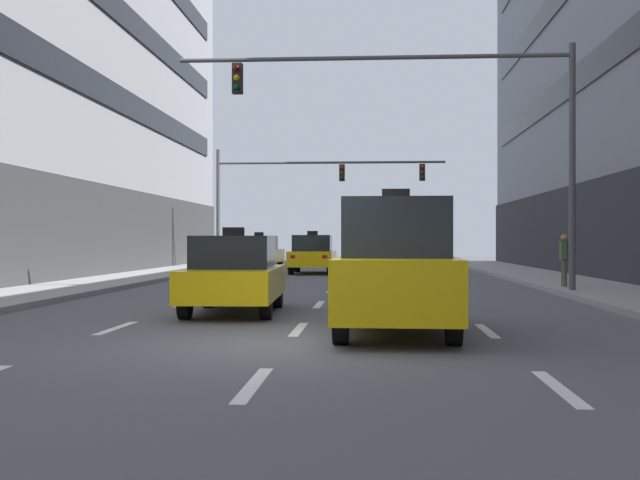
% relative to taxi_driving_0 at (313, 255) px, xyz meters
% --- Properties ---
extents(ground_plane, '(120.00, 120.00, 0.00)m').
position_rel_taxi_driving_0_xyz_m(ground_plane, '(1.41, -23.75, -0.84)').
color(ground_plane, '#515156').
extents(lane_stripe_l1_s4, '(0.16, 2.00, 0.01)m').
position_rel_taxi_driving_0_xyz_m(lane_stripe_l1_s4, '(-1.69, -21.75, -0.84)').
color(lane_stripe_l1_s4, silver).
rests_on(lane_stripe_l1_s4, ground).
extents(lane_stripe_l1_s5, '(0.16, 2.00, 0.01)m').
position_rel_taxi_driving_0_xyz_m(lane_stripe_l1_s5, '(-1.69, -16.75, -0.84)').
color(lane_stripe_l1_s5, silver).
rests_on(lane_stripe_l1_s5, ground).
extents(lane_stripe_l1_s6, '(0.16, 2.00, 0.01)m').
position_rel_taxi_driving_0_xyz_m(lane_stripe_l1_s6, '(-1.69, -11.75, -0.84)').
color(lane_stripe_l1_s6, silver).
rests_on(lane_stripe_l1_s6, ground).
extents(lane_stripe_l1_s7, '(0.16, 2.00, 0.01)m').
position_rel_taxi_driving_0_xyz_m(lane_stripe_l1_s7, '(-1.69, -6.75, -0.84)').
color(lane_stripe_l1_s7, silver).
rests_on(lane_stripe_l1_s7, ground).
extents(lane_stripe_l1_s8, '(0.16, 2.00, 0.01)m').
position_rel_taxi_driving_0_xyz_m(lane_stripe_l1_s8, '(-1.69, -1.75, -0.84)').
color(lane_stripe_l1_s8, silver).
rests_on(lane_stripe_l1_s8, ground).
extents(lane_stripe_l1_s9, '(0.16, 2.00, 0.01)m').
position_rel_taxi_driving_0_xyz_m(lane_stripe_l1_s9, '(-1.69, 3.25, -0.84)').
color(lane_stripe_l1_s9, silver).
rests_on(lane_stripe_l1_s9, ground).
extents(lane_stripe_l1_s10, '(0.16, 2.00, 0.01)m').
position_rel_taxi_driving_0_xyz_m(lane_stripe_l1_s10, '(-1.69, 8.25, -0.84)').
color(lane_stripe_l1_s10, silver).
rests_on(lane_stripe_l1_s10, ground).
extents(lane_stripe_l2_s3, '(0.16, 2.00, 0.01)m').
position_rel_taxi_driving_0_xyz_m(lane_stripe_l2_s3, '(1.41, -26.75, -0.84)').
color(lane_stripe_l2_s3, silver).
rests_on(lane_stripe_l2_s3, ground).
extents(lane_stripe_l2_s4, '(0.16, 2.00, 0.01)m').
position_rel_taxi_driving_0_xyz_m(lane_stripe_l2_s4, '(1.41, -21.75, -0.84)').
color(lane_stripe_l2_s4, silver).
rests_on(lane_stripe_l2_s4, ground).
extents(lane_stripe_l2_s5, '(0.16, 2.00, 0.01)m').
position_rel_taxi_driving_0_xyz_m(lane_stripe_l2_s5, '(1.41, -16.75, -0.84)').
color(lane_stripe_l2_s5, silver).
rests_on(lane_stripe_l2_s5, ground).
extents(lane_stripe_l2_s6, '(0.16, 2.00, 0.01)m').
position_rel_taxi_driving_0_xyz_m(lane_stripe_l2_s6, '(1.41, -11.75, -0.84)').
color(lane_stripe_l2_s6, silver).
rests_on(lane_stripe_l2_s6, ground).
extents(lane_stripe_l2_s7, '(0.16, 2.00, 0.01)m').
position_rel_taxi_driving_0_xyz_m(lane_stripe_l2_s7, '(1.41, -6.75, -0.84)').
color(lane_stripe_l2_s7, silver).
rests_on(lane_stripe_l2_s7, ground).
extents(lane_stripe_l2_s8, '(0.16, 2.00, 0.01)m').
position_rel_taxi_driving_0_xyz_m(lane_stripe_l2_s8, '(1.41, -1.75, -0.84)').
color(lane_stripe_l2_s8, silver).
rests_on(lane_stripe_l2_s8, ground).
extents(lane_stripe_l2_s9, '(0.16, 2.00, 0.01)m').
position_rel_taxi_driving_0_xyz_m(lane_stripe_l2_s9, '(1.41, 3.25, -0.84)').
color(lane_stripe_l2_s9, silver).
rests_on(lane_stripe_l2_s9, ground).
extents(lane_stripe_l2_s10, '(0.16, 2.00, 0.01)m').
position_rel_taxi_driving_0_xyz_m(lane_stripe_l2_s10, '(1.41, 8.25, -0.84)').
color(lane_stripe_l2_s10, silver).
rests_on(lane_stripe_l2_s10, ground).
extents(lane_stripe_l3_s3, '(0.16, 2.00, 0.01)m').
position_rel_taxi_driving_0_xyz_m(lane_stripe_l3_s3, '(4.52, -26.75, -0.84)').
color(lane_stripe_l3_s3, silver).
rests_on(lane_stripe_l3_s3, ground).
extents(lane_stripe_l3_s4, '(0.16, 2.00, 0.01)m').
position_rel_taxi_driving_0_xyz_m(lane_stripe_l3_s4, '(4.52, -21.75, -0.84)').
color(lane_stripe_l3_s4, silver).
rests_on(lane_stripe_l3_s4, ground).
extents(lane_stripe_l3_s5, '(0.16, 2.00, 0.01)m').
position_rel_taxi_driving_0_xyz_m(lane_stripe_l3_s5, '(4.52, -16.75, -0.84)').
color(lane_stripe_l3_s5, silver).
rests_on(lane_stripe_l3_s5, ground).
extents(lane_stripe_l3_s6, '(0.16, 2.00, 0.01)m').
position_rel_taxi_driving_0_xyz_m(lane_stripe_l3_s6, '(4.52, -11.75, -0.84)').
color(lane_stripe_l3_s6, silver).
rests_on(lane_stripe_l3_s6, ground).
extents(lane_stripe_l3_s7, '(0.16, 2.00, 0.01)m').
position_rel_taxi_driving_0_xyz_m(lane_stripe_l3_s7, '(4.52, -6.75, -0.84)').
color(lane_stripe_l3_s7, silver).
rests_on(lane_stripe_l3_s7, ground).
extents(lane_stripe_l3_s8, '(0.16, 2.00, 0.01)m').
position_rel_taxi_driving_0_xyz_m(lane_stripe_l3_s8, '(4.52, -1.75, -0.84)').
color(lane_stripe_l3_s8, silver).
rests_on(lane_stripe_l3_s8, ground).
extents(lane_stripe_l3_s9, '(0.16, 2.00, 0.01)m').
position_rel_taxi_driving_0_xyz_m(lane_stripe_l3_s9, '(4.52, 3.25, -0.84)').
color(lane_stripe_l3_s9, silver).
rests_on(lane_stripe_l3_s9, ground).
extents(lane_stripe_l3_s10, '(0.16, 2.00, 0.01)m').
position_rel_taxi_driving_0_xyz_m(lane_stripe_l3_s10, '(4.52, 8.25, -0.84)').
color(lane_stripe_l3_s10, silver).
rests_on(lane_stripe_l3_s10, ground).
extents(taxi_driving_0, '(1.90, 4.54, 1.89)m').
position_rel_taxi_driving_0_xyz_m(taxi_driving_0, '(0.00, 0.00, 0.00)').
color(taxi_driving_0, black).
rests_on(taxi_driving_0, ground).
extents(taxi_driving_1, '(2.07, 4.60, 1.88)m').
position_rel_taxi_driving_0_xyz_m(taxi_driving_1, '(-3.12, 5.14, -0.00)').
color(taxi_driving_1, black).
rests_on(taxi_driving_1, ground).
extents(taxi_driving_2, '(1.92, 4.27, 1.75)m').
position_rel_taxi_driving_0_xyz_m(taxi_driving_2, '(-0.16, -18.97, -0.06)').
color(taxi_driving_2, black).
rests_on(taxi_driving_2, ground).
extents(taxi_driving_3, '(1.92, 4.43, 2.31)m').
position_rel_taxi_driving_0_xyz_m(taxi_driving_3, '(3.01, -22.23, 0.22)').
color(taxi_driving_3, black).
rests_on(taxi_driving_3, ground).
extents(traffic_signal_0, '(10.81, 0.35, 6.66)m').
position_rel_taxi_driving_0_xyz_m(traffic_signal_0, '(4.68, -13.22, 4.09)').
color(traffic_signal_0, '#4C4C51').
rests_on(traffic_signal_0, sidewalk_right).
extents(traffic_signal_1, '(11.57, 0.35, 5.95)m').
position_rel_taxi_driving_0_xyz_m(traffic_signal_1, '(-0.93, 4.76, 3.53)').
color(traffic_signal_1, '#4C4C51').
rests_on(traffic_signal_1, sidewalk_left).
extents(pedestrian_0, '(0.20, 0.53, 1.51)m').
position_rel_taxi_driving_0_xyz_m(pedestrian_0, '(8.19, -11.59, 0.16)').
color(pedestrian_0, brown).
rests_on(pedestrian_0, sidewalk_right).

